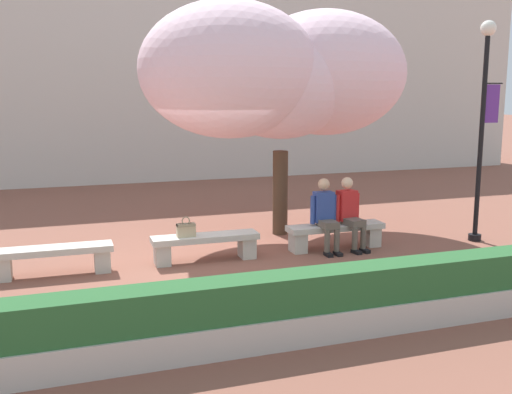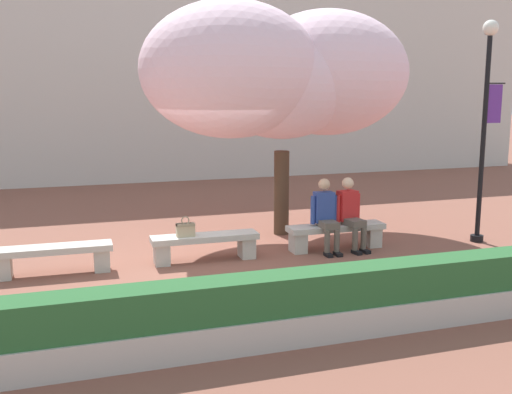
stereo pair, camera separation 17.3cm
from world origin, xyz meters
TOP-DOWN VIEW (x-y plane):
  - ground_plane at (0.00, 0.00)m, footprint 100.00×100.00m
  - building_facade at (0.00, 11.06)m, footprint 28.00×4.00m
  - stone_bench_west_end at (-2.41, -0.00)m, footprint 1.80×0.45m
  - stone_bench_near_west at (0.00, 0.00)m, footprint 1.80×0.45m
  - stone_bench_center at (2.41, 0.00)m, footprint 1.80×0.45m
  - person_seated_left at (2.18, -0.05)m, footprint 0.51×0.69m
  - person_seated_right at (2.65, -0.05)m, footprint 0.51×0.71m
  - handbag at (-0.33, -0.03)m, footprint 0.30×0.15m
  - cherry_tree_main at (1.86, 1.46)m, footprint 5.44×3.34m
  - lamp_post_with_banner at (5.21, -0.33)m, footprint 0.54×0.28m
  - planter_hedge_foreground at (0.00, -3.50)m, footprint 8.67×0.50m

SIDE VIEW (x-z plane):
  - ground_plane at x=0.00m, z-range 0.00..0.00m
  - stone_bench_west_end at x=-2.41m, z-range 0.08..0.53m
  - stone_bench_near_west at x=0.00m, z-range 0.08..0.53m
  - stone_bench_center at x=2.41m, z-range 0.08..0.53m
  - planter_hedge_foreground at x=0.00m, z-range -0.01..0.79m
  - handbag at x=-0.33m, z-range 0.41..0.75m
  - person_seated_left at x=2.18m, z-range 0.05..1.34m
  - person_seated_right at x=2.65m, z-range 0.05..1.34m
  - lamp_post_with_banner at x=5.21m, z-range 0.41..4.47m
  - cherry_tree_main at x=1.86m, z-range 0.90..5.35m
  - building_facade at x=0.00m, z-range 0.00..7.43m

